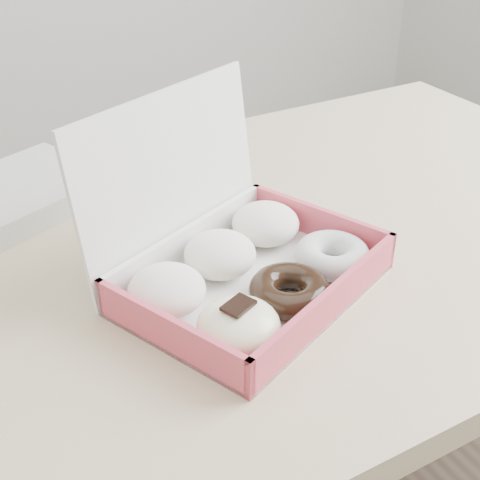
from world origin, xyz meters
TOP-DOWN VIEW (x-y plane):
  - table at (0.00, 0.00)m, footprint 1.20×0.80m
  - donut_box at (-0.15, -0.09)m, footprint 0.39×0.36m
  - newspapers at (-0.34, 0.26)m, footprint 0.29×0.26m

SIDE VIEW (x-z plane):
  - table at x=0.00m, z-range 0.30..1.05m
  - newspapers at x=-0.34m, z-range 0.75..0.79m
  - donut_box at x=-0.15m, z-range 0.67..0.90m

